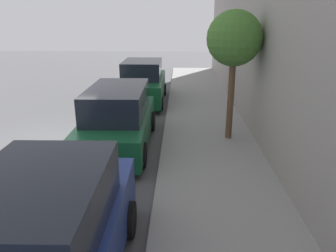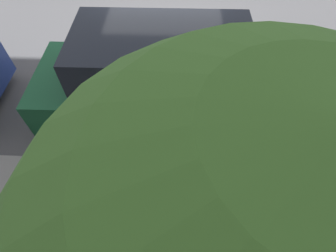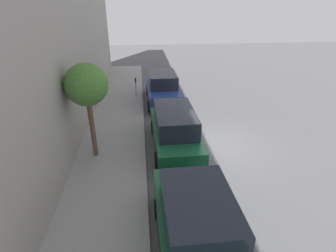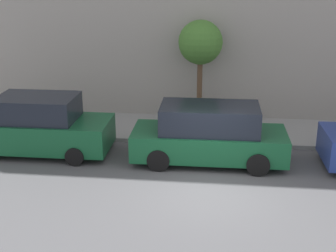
% 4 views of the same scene
% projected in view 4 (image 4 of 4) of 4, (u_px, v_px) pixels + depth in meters
% --- Properties ---
extents(ground_plane, '(60.00, 60.00, 0.00)m').
position_uv_depth(ground_plane, '(208.00, 191.00, 13.23)').
color(ground_plane, '#515154').
extents(sidewalk, '(2.98, 32.00, 0.15)m').
position_uv_depth(sidewalk, '(212.00, 130.00, 17.89)').
color(sidewalk, gray).
rests_on(sidewalk, ground_plane).
extents(parked_minivan_second, '(2.02, 4.93, 1.90)m').
position_uv_depth(parked_minivan_second, '(209.00, 135.00, 14.93)').
color(parked_minivan_second, '#14512D').
rests_on(parked_minivan_second, ground_plane).
extents(parked_suv_third, '(2.08, 4.82, 1.98)m').
position_uv_depth(parked_suv_third, '(39.00, 126.00, 15.67)').
color(parked_suv_third, '#14512D').
rests_on(parked_suv_third, ground_plane).
extents(street_tree, '(1.67, 1.67, 3.99)m').
position_uv_depth(street_tree, '(200.00, 43.00, 17.52)').
color(street_tree, brown).
rests_on(street_tree, sidewalk).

